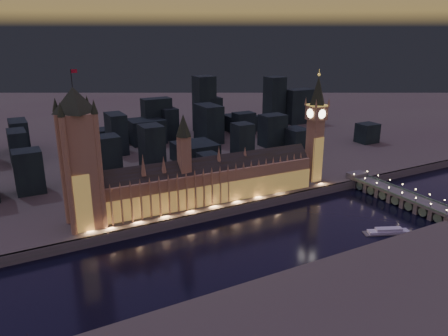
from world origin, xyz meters
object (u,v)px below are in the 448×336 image
elizabeth_tower (316,120)px  westminster_bridge (395,195)px  river_boat (388,231)px  palace_of_westminster (206,181)px  victoria_tower (79,152)px

elizabeth_tower → westminster_bridge: size_ratio=0.95×
elizabeth_tower → river_boat: size_ratio=2.76×
westminster_bridge → river_boat: westminster_bridge is taller
palace_of_westminster → westminster_bridge: palace_of_westminster is taller
victoria_tower → westminster_bridge: bearing=-14.1°
palace_of_westminster → river_boat: palace_of_westminster is taller
elizabeth_tower → westminster_bridge: bearing=-57.0°
elizabeth_tower → victoria_tower: bearing=-180.0°
victoria_tower → elizabeth_tower: size_ratio=1.09×
palace_of_westminster → river_boat: size_ratio=5.20×
river_boat → victoria_tower: bearing=152.1°
victoria_tower → river_boat: size_ratio=3.00×
palace_of_westminster → victoria_tower: (-100.91, 0.18, 39.37)m
westminster_bridge → river_boat: bearing=-142.5°
palace_of_westminster → victoria_tower: victoria_tower is taller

